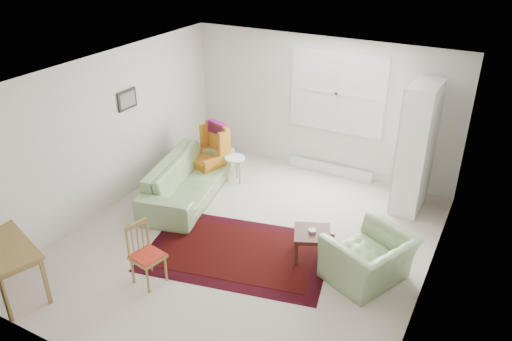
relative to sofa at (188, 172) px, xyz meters
The scene contains 10 objects.
room 1.82m from the sofa, 18.83° to the right, with size 5.04×5.54×2.51m.
rug 1.91m from the sofa, 33.58° to the right, with size 2.56×1.65×0.03m, color black, non-canonical shape.
sofa is the anchor object (origin of this frame).
armchair 3.42m from the sofa, 12.13° to the right, with size 1.03×0.90×0.80m, color #84A26C.
wingback_chair 0.73m from the sofa, 97.45° to the left, with size 0.59×0.62×1.02m, color #BA6E1C, non-canonical shape.
coffee_table 2.59m from the sofa, 13.52° to the right, with size 0.50×0.50×0.41m, color #481C16, non-canonical shape.
stool 0.96m from the sofa, 63.51° to the left, with size 0.36×0.36×0.48m, color white, non-canonical shape.
cabinet 3.72m from the sofa, 22.86° to the left, with size 0.44×0.84×2.11m, color white, non-canonical shape.
desk 3.14m from the sofa, 99.98° to the right, with size 1.12×0.56×0.71m, color olive, non-canonical shape.
desk_chair 2.29m from the sofa, 68.02° to the right, with size 0.37×0.37×0.85m, color olive, non-canonical shape.
Camera 1 is at (3.01, -5.29, 4.28)m, focal length 35.00 mm.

